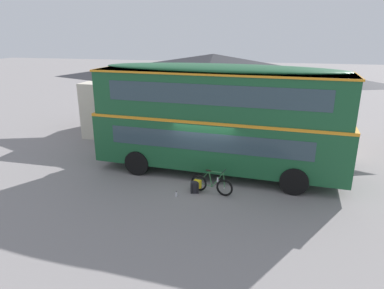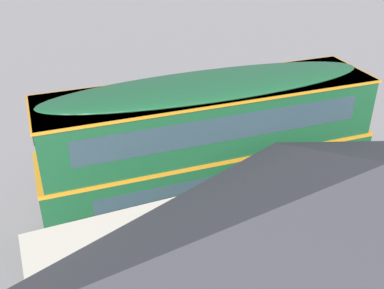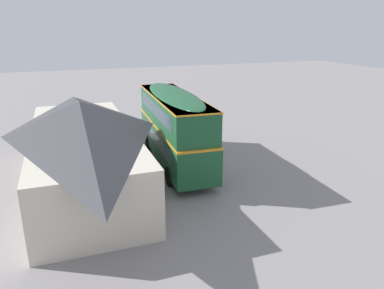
% 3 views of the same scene
% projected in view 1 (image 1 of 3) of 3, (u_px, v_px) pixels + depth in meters
% --- Properties ---
extents(ground_plane, '(120.00, 120.00, 0.00)m').
position_uv_depth(ground_plane, '(205.00, 178.00, 14.82)').
color(ground_plane, gray).
extents(double_decker_bus, '(10.87, 3.18, 4.79)m').
position_uv_depth(double_decker_bus, '(218.00, 116.00, 14.52)').
color(double_decker_bus, black).
rests_on(double_decker_bus, ground).
extents(touring_bicycle, '(1.74, 0.56, 1.02)m').
position_uv_depth(touring_bicycle, '(210.00, 184.00, 13.33)').
color(touring_bicycle, black).
rests_on(touring_bicycle, ground).
extents(backpack_on_ground, '(0.36, 0.33, 0.51)m').
position_uv_depth(backpack_on_ground, '(195.00, 186.00, 13.40)').
color(backpack_on_ground, black).
rests_on(backpack_on_ground, ground).
extents(water_bottle_clear_plastic, '(0.07, 0.07, 0.21)m').
position_uv_depth(water_bottle_clear_plastic, '(176.00, 194.00, 13.14)').
color(water_bottle_clear_plastic, silver).
rests_on(water_bottle_clear_plastic, ground).
extents(pub_building, '(15.12, 5.97, 4.84)m').
position_uv_depth(pub_building, '(213.00, 95.00, 20.23)').
color(pub_building, beige).
rests_on(pub_building, ground).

